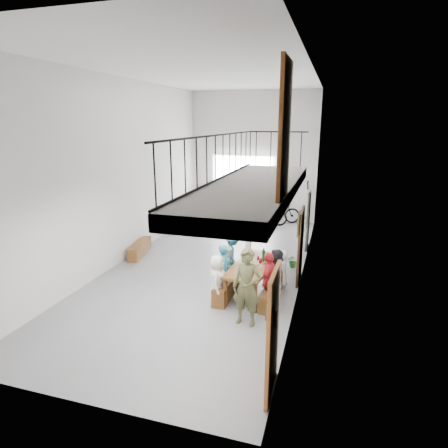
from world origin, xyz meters
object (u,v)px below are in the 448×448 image
(bicycle_near, at_px, (277,211))
(oak_barrel, at_px, (188,218))
(host_standing, at_px, (247,287))
(bench_inner, at_px, (230,283))
(serving_counter, at_px, (230,208))
(tasting_table, at_px, (253,267))
(side_bench, at_px, (140,249))

(bicycle_near, bearing_deg, oak_barrel, 102.26)
(host_standing, bearing_deg, oak_barrel, 126.98)
(bench_inner, xyz_separation_m, serving_counter, (-2.00, 7.19, 0.28))
(tasting_table, xyz_separation_m, bench_inner, (-0.59, -0.07, -0.48))
(tasting_table, relative_size, host_standing, 1.31)
(bench_inner, distance_m, serving_counter, 7.47)
(side_bench, distance_m, oak_barrel, 3.53)
(bench_inner, bearing_deg, host_standing, -60.51)
(host_standing, height_order, bicycle_near, host_standing)
(bicycle_near, bearing_deg, side_bench, 129.61)
(tasting_table, bearing_deg, side_bench, 163.66)
(oak_barrel, distance_m, bicycle_near, 3.82)
(serving_counter, bearing_deg, bench_inner, -69.84)
(side_bench, height_order, bicycle_near, bicycle_near)
(side_bench, bearing_deg, bicycle_near, 54.91)
(side_bench, relative_size, oak_barrel, 1.80)
(serving_counter, bearing_deg, bicycle_near, 2.33)
(bench_inner, bearing_deg, serving_counter, 106.45)
(oak_barrel, bearing_deg, side_bench, -95.23)
(bicycle_near, bearing_deg, host_standing, 168.92)
(side_bench, relative_size, host_standing, 0.88)
(oak_barrel, bearing_deg, bicycle_near, 27.56)
(serving_counter, bearing_deg, oak_barrel, -119.27)
(side_bench, bearing_deg, serving_counter, 73.75)
(serving_counter, relative_size, host_standing, 1.14)
(serving_counter, xyz_separation_m, bicycle_near, (2.14, -0.08, -0.00))
(tasting_table, distance_m, host_standing, 1.50)
(oak_barrel, distance_m, serving_counter, 2.23)
(tasting_table, xyz_separation_m, side_bench, (-4.16, 1.75, -0.50))
(bicycle_near, bearing_deg, serving_counter, 72.46)
(bench_inner, bearing_deg, oak_barrel, 122.18)
(oak_barrel, bearing_deg, bench_inner, -58.70)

